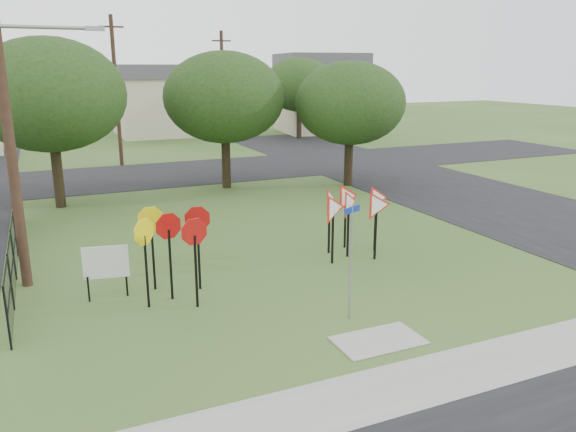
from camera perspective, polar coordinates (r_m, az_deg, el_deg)
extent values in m
plane|color=#32521E|center=(15.04, 4.17, -8.67)|extent=(140.00, 140.00, 0.00)
cube|color=gray|center=(11.91, 14.04, -15.82)|extent=(30.00, 1.60, 0.02)
cube|color=#32521E|center=(11.15, 17.99, -18.47)|extent=(30.00, 0.80, 0.02)
cube|color=black|center=(29.49, 15.79, 2.62)|extent=(8.00, 50.00, 0.02)
cube|color=black|center=(33.34, -12.16, 4.22)|extent=(60.00, 8.00, 0.02)
cube|color=gray|center=(13.18, 9.18, -12.37)|extent=(2.00, 1.20, 0.02)
cylinder|color=gray|center=(13.62, 6.36, -4.86)|extent=(0.06, 0.06, 2.85)
cube|color=#0D2699|center=(13.23, 6.53, 0.64)|extent=(0.54, 0.26, 0.15)
cube|color=black|center=(15.15, -11.84, -4.87)|extent=(0.06, 0.06, 1.93)
cube|color=black|center=(15.69, -9.05, -4.03)|extent=(0.06, 0.06, 1.93)
cube|color=black|center=(14.54, -9.33, -5.59)|extent=(0.06, 0.06, 1.93)
cube|color=black|center=(14.77, -14.17, -5.53)|extent=(0.06, 0.06, 1.93)
cube|color=black|center=(15.91, -13.53, -4.00)|extent=(0.06, 0.06, 1.93)
cube|color=black|center=(17.57, 4.55, -2.14)|extent=(0.06, 0.06, 1.74)
cube|color=black|center=(18.26, 6.11, -1.52)|extent=(0.06, 0.06, 1.74)
cube|color=black|center=(18.13, 8.88, -1.74)|extent=(0.06, 0.06, 1.74)
cube|color=black|center=(18.56, 4.19, -1.20)|extent=(0.06, 0.06, 1.74)
cube|color=black|center=(19.17, 5.83, -0.72)|extent=(0.06, 0.06, 1.74)
cube|color=black|center=(19.00, 8.86, -0.96)|extent=(0.06, 0.06, 1.74)
cube|color=black|center=(15.78, -19.61, -7.03)|extent=(0.05, 0.05, 0.69)
cube|color=black|center=(15.86, -16.06, -6.63)|extent=(0.05, 0.05, 0.69)
cube|color=silver|center=(15.58, -18.03, -4.48)|extent=(1.16, 0.25, 0.88)
cylinder|color=#3B271B|center=(16.68, -26.81, 9.88)|extent=(0.28, 0.28, 10.00)
cylinder|color=gray|center=(16.57, -23.36, 17.19)|extent=(2.40, 0.10, 0.10)
cube|color=gray|center=(16.65, -19.04, 17.56)|extent=(0.50, 0.18, 0.12)
cylinder|color=#3B271B|center=(36.45, -17.04, 11.91)|extent=(0.24, 0.24, 9.00)
cube|color=#3B271B|center=(36.49, -17.51, 17.87)|extent=(1.40, 0.10, 0.10)
cylinder|color=#3B271B|center=(42.09, -6.63, 12.43)|extent=(0.24, 0.24, 8.50)
cube|color=#3B271B|center=(42.09, -6.79, 17.26)|extent=(1.40, 0.10, 0.10)
cylinder|color=black|center=(13.73, -26.63, -9.29)|extent=(0.05, 0.05, 1.50)
cylinder|color=black|center=(15.87, -26.34, -6.06)|extent=(0.05, 0.05, 1.50)
cylinder|color=black|center=(18.05, -26.12, -3.60)|extent=(0.05, 0.05, 1.50)
cylinder|color=black|center=(20.26, -25.95, -1.67)|extent=(0.05, 0.05, 1.50)
cylinder|color=black|center=(22.48, -25.81, -0.13)|extent=(0.05, 0.05, 1.50)
cylinder|color=black|center=(24.72, -25.70, 1.14)|extent=(0.05, 0.05, 1.50)
cube|color=black|center=(18.97, -26.27, -0.53)|extent=(0.03, 11.50, 0.03)
cube|color=black|center=(19.15, -26.03, -2.58)|extent=(0.03, 11.50, 0.03)
cube|color=black|center=(19.15, -26.03, -2.58)|extent=(0.01, 11.50, 1.50)
cube|color=beige|center=(53.31, -12.61, 10.80)|extent=(8.00, 8.00, 5.00)
cube|color=#4D4C52|center=(53.19, -12.80, 14.12)|extent=(8.40, 8.40, 1.20)
cube|color=beige|center=(54.12, 3.24, 11.71)|extent=(7.91, 7.91, 6.00)
cube|color=#4D4C52|center=(54.04, 3.30, 15.52)|extent=(8.30, 8.30, 1.20)
cylinder|color=black|center=(26.56, -22.32, 3.61)|extent=(0.44, 0.44, 2.62)
ellipsoid|color=black|center=(26.17, -23.09, 11.25)|extent=(6.40, 6.40, 4.80)
cylinder|color=black|center=(28.85, -6.30, 5.28)|extent=(0.44, 0.44, 2.45)
ellipsoid|color=black|center=(28.49, -6.49, 11.89)|extent=(6.00, 6.00, 4.50)
cylinder|color=black|center=(29.45, 6.16, 5.31)|extent=(0.44, 0.44, 2.27)
ellipsoid|color=black|center=(29.10, 6.33, 11.34)|extent=(5.60, 5.60, 4.20)
cylinder|color=black|center=(48.92, 1.13, 9.31)|extent=(0.44, 0.44, 2.45)
ellipsoid|color=black|center=(48.71, 1.15, 13.20)|extent=(6.00, 6.00, 4.50)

